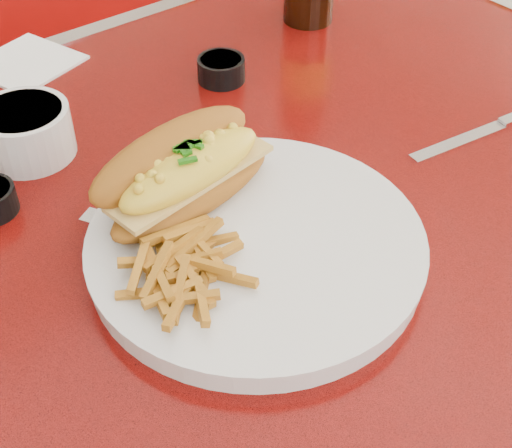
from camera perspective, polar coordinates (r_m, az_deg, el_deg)
diner_table at (r=0.85m, az=-2.45°, el=-5.65°), size 1.23×0.83×0.77m
booth_bench_far at (r=1.63m, az=-19.51°, el=3.50°), size 1.20×0.51×0.90m
dinner_plate at (r=0.66m, az=0.00°, el=-1.77°), size 0.41×0.41×0.02m
mac_hoagie at (r=0.68m, az=-5.73°, el=4.25°), size 0.20×0.12×0.08m
fries_pile at (r=0.61m, az=-5.78°, el=-3.24°), size 0.13×0.12×0.03m
fork at (r=0.66m, az=-8.12°, el=-0.84°), size 0.09×0.15×0.00m
gravy_ramekin at (r=0.81m, az=-17.93°, el=7.13°), size 0.10×0.10×0.06m
sauce_cup_right at (r=0.92m, az=-2.80°, el=12.34°), size 0.08×0.08×0.03m
knife at (r=0.88m, az=18.58°, el=7.40°), size 0.21×0.04×0.01m
paper_napkin at (r=1.00m, az=-17.93°, el=12.15°), size 0.15×0.15×0.00m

